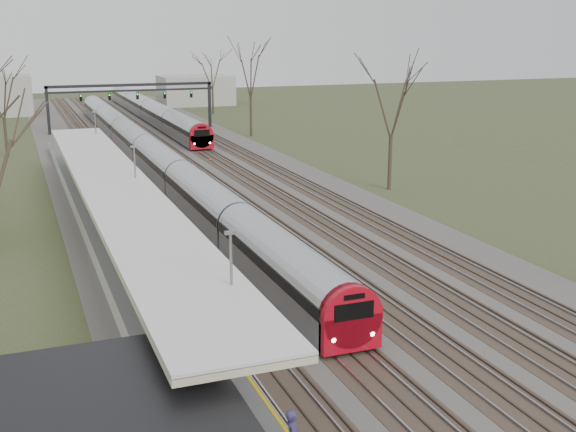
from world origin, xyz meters
The scene contains 7 objects.
track_bed centered at (0.26, 55.00, 0.06)m, with size 24.00×160.00×0.22m.
platform centered at (-9.05, 37.50, 0.50)m, with size 3.50×69.00×1.00m, color #9E9B93.
canopy centered at (-9.05, 32.99, 3.93)m, with size 4.10×50.00×3.11m.
signal_gantry centered at (0.29, 84.99, 4.91)m, with size 21.00×0.59×6.08m.
tree_east_far centered at (14.00, 42.00, 7.29)m, with size 5.00×5.00×10.30m.
train_near centered at (-2.50, 59.77, 1.48)m, with size 2.62×90.21×3.05m.
train_far centered at (4.50, 95.74, 1.48)m, with size 2.62×60.21×3.05m.
Camera 1 is at (-14.34, -8.77, 12.70)m, focal length 45.00 mm.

